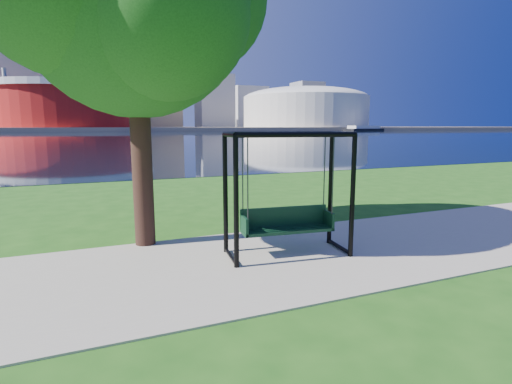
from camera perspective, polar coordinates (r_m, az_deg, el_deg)
ground at (r=8.11m, az=1.67°, el=-8.48°), size 900.00×900.00×0.00m
path at (r=7.67m, az=3.24°, el=-9.42°), size 120.00×4.00×0.03m
river at (r=109.10m, az=-21.28°, el=7.43°), size 900.00×180.00×0.02m
far_bank at (r=313.04m, az=-22.45°, el=8.39°), size 900.00×228.00×2.00m
stadium at (r=242.40m, az=-24.87°, el=11.29°), size 83.00×83.00×32.00m
arena at (r=279.02m, az=7.09°, el=12.04°), size 84.00×84.00×26.56m
skyline at (r=328.12m, az=-23.63°, el=14.44°), size 392.00×66.00×96.50m
swing at (r=7.64m, az=4.50°, el=-0.70°), size 2.43×1.28×2.38m
barge at (r=243.64m, az=15.17°, el=8.76°), size 30.13×15.67×2.91m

